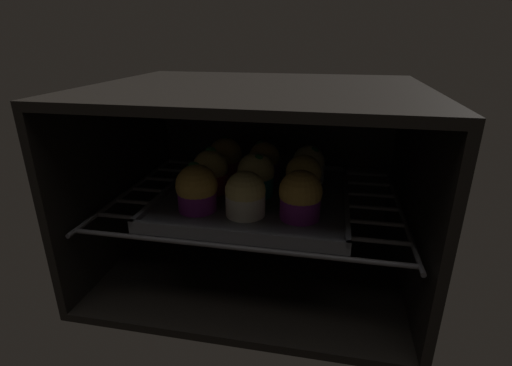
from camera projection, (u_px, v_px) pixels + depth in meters
The scene contains 12 objects.
oven_cavity at pixel (261, 175), 78.13cm from camera, with size 59.00×47.00×37.00cm.
oven_rack at pixel (257, 199), 75.48cm from camera, with size 54.80×42.00×0.80cm.
baking_tray at pixel (256, 196), 73.80cm from camera, with size 34.76×34.76×2.20cm.
muffin_row0_col0 at pixel (197, 189), 65.75cm from camera, with size 7.26×7.26×8.34cm.
muffin_row0_col1 at pixel (245, 195), 64.00cm from camera, with size 6.90×6.90×7.71cm.
muffin_row0_col2 at pixel (300, 196), 62.70cm from camera, with size 7.18×7.18×8.32cm.
muffin_row1_col0 at pixel (210, 172), 73.58cm from camera, with size 6.78×6.78×8.79cm.
muffin_row1_col1 at pixel (255, 175), 72.14cm from camera, with size 7.09×7.09×8.25cm.
muffin_row1_col2 at pixel (303, 178), 70.54cm from camera, with size 6.75×6.75×8.31cm.
muffin_row2_col0 at pixel (226, 158), 82.15cm from camera, with size 7.17×7.17×8.38cm.
muffin_row2_col1 at pixel (263, 162), 80.34cm from camera, with size 6.75×6.75×8.12cm.
muffin_row2_col2 at pixel (308, 165), 79.07cm from camera, with size 6.75×6.75×7.53cm.
Camera 1 is at (13.31, -45.95, 43.80)cm, focal length 26.76 mm.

